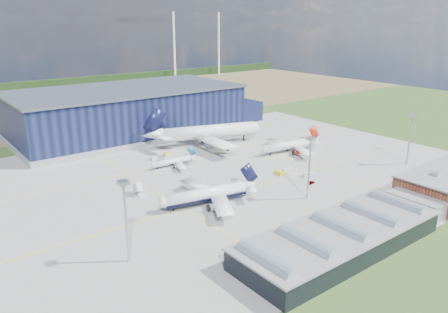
# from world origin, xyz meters

# --- Properties ---
(ground) EXTENTS (600.00, 600.00, 0.00)m
(ground) POSITION_xyz_m (0.00, 0.00, 0.00)
(ground) COLOR #33521F
(ground) RESTS_ON ground
(apron) EXTENTS (220.00, 160.00, 0.08)m
(apron) POSITION_xyz_m (0.00, 10.00, 0.03)
(apron) COLOR gray
(apron) RESTS_ON ground
(farmland) EXTENTS (600.00, 220.00, 0.01)m
(farmland) POSITION_xyz_m (0.00, 220.00, 0.00)
(farmland) COLOR olive
(farmland) RESTS_ON ground
(treeline) EXTENTS (600.00, 8.00, 8.00)m
(treeline) POSITION_xyz_m (0.00, 300.00, 4.00)
(treeline) COLOR black
(treeline) RESTS_ON ground
(hangar) EXTENTS (145.00, 62.00, 26.10)m
(hangar) POSITION_xyz_m (2.81, 94.80, 11.62)
(hangar) COLOR black
(hangar) RESTS_ON ground
(glass_concourse) EXTENTS (78.00, 23.00, 8.60)m
(glass_concourse) POSITION_xyz_m (-6.45, -60.00, 3.69)
(glass_concourse) COLOR black
(glass_concourse) RESTS_ON ground
(light_mast_west) EXTENTS (2.60, 2.60, 23.00)m
(light_mast_west) POSITION_xyz_m (-60.00, -30.00, 15.43)
(light_mast_west) COLOR #ABACB2
(light_mast_west) RESTS_ON ground
(light_mast_center) EXTENTS (2.60, 2.60, 23.00)m
(light_mast_center) POSITION_xyz_m (10.00, -30.00, 15.43)
(light_mast_center) COLOR #ABACB2
(light_mast_center) RESTS_ON ground
(light_mast_east) EXTENTS (2.60, 2.60, 23.00)m
(light_mast_east) POSITION_xyz_m (75.00, -30.00, 15.43)
(light_mast_east) COLOR #ABACB2
(light_mast_east) RESTS_ON ground
(airliner_navy) EXTENTS (45.51, 44.85, 12.63)m
(airliner_navy) POSITION_xyz_m (-21.94, -12.00, 6.31)
(airliner_navy) COLOR white
(airliner_navy) RESTS_ON ground
(airliner_red) EXTENTS (39.57, 38.93, 11.41)m
(airliner_red) POSITION_xyz_m (46.34, 14.95, 5.71)
(airliner_red) COLOR white
(airliner_red) RESTS_ON ground
(airliner_widebody) EXTENTS (78.73, 77.82, 20.61)m
(airliner_widebody) POSITION_xyz_m (23.88, 50.55, 10.30)
(airliner_widebody) COLOR white
(airliner_widebody) RESTS_ON ground
(airliner_regional) EXTENTS (24.21, 23.75, 7.44)m
(airliner_regional) POSITION_xyz_m (-9.81, 30.98, 3.72)
(airliner_regional) COLOR white
(airliner_regional) RESTS_ON ground
(gse_tug_a) EXTENTS (2.70, 4.05, 1.60)m
(gse_tug_a) POSITION_xyz_m (20.44, -5.22, 0.80)
(gse_tug_a) COLOR yellow
(gse_tug_a) RESTS_ON ground
(gse_tug_b) EXTENTS (3.37, 3.84, 1.40)m
(gse_tug_b) POSITION_xyz_m (-15.11, -2.98, 0.70)
(gse_tug_b) COLOR yellow
(gse_tug_b) RESTS_ON ground
(gse_van_a) EXTENTS (5.23, 3.97, 2.09)m
(gse_van_a) POSITION_xyz_m (24.42, -6.36, 1.05)
(gse_van_a) COLOR silver
(gse_van_a) RESTS_ON ground
(gse_cart_a) EXTENTS (2.76, 3.68, 1.45)m
(gse_cart_a) POSITION_xyz_m (-11.70, 44.55, 0.73)
(gse_cart_a) COLOR silver
(gse_cart_a) RESTS_ON ground
(gse_van_b) EXTENTS (4.63, 4.32, 2.00)m
(gse_van_b) POSITION_xyz_m (27.59, -14.86, 1.00)
(gse_van_b) COLOR silver
(gse_van_b) RESTS_ON ground
(gse_tug_c) EXTENTS (1.81, 2.88, 1.25)m
(gse_tug_c) POSITION_xyz_m (-2.88, 47.81, 0.63)
(gse_tug_c) COLOR yellow
(gse_tug_c) RESTS_ON ground
(airstair) EXTENTS (2.72, 5.34, 3.27)m
(airstair) POSITION_xyz_m (-36.55, 11.05, 1.63)
(airstair) COLOR silver
(airstair) RESTS_ON ground
(car_a) EXTENTS (4.07, 2.23, 1.31)m
(car_a) POSITION_xyz_m (22.40, -20.67, 0.66)
(car_a) COLOR #99999E
(car_a) RESTS_ON ground
(car_b) EXTENTS (3.89, 2.46, 1.21)m
(car_b) POSITION_xyz_m (58.16, -39.72, 0.61)
(car_b) COLOR #99999E
(car_b) RESTS_ON ground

